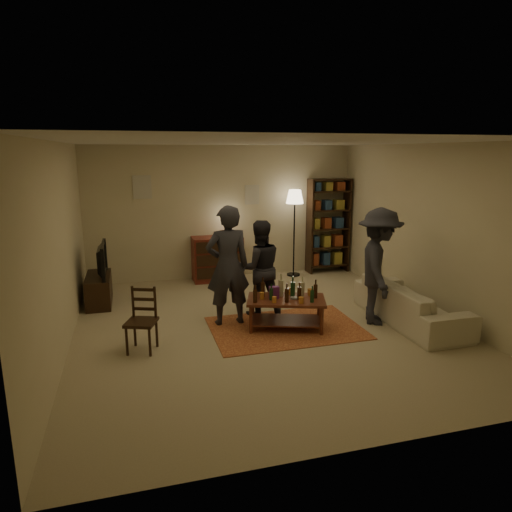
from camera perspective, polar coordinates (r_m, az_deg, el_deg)
name	(u,v)px	position (r m, az deg, el deg)	size (l,w,h in m)	color
floor	(265,327)	(6.93, 1.16, -8.84)	(6.00, 6.00, 0.00)	#C6B793
room_shell	(191,191)	(9.25, -8.07, 8.11)	(6.00, 6.00, 6.00)	beige
rug	(286,328)	(6.89, 3.73, -8.95)	(2.20, 1.50, 0.01)	maroon
coffee_table	(286,302)	(6.75, 3.76, -5.77)	(1.27, 0.94, 0.80)	brown
dining_chair	(142,318)	(6.21, -14.03, -7.47)	(0.48, 0.48, 0.86)	black
tv_stand	(99,282)	(8.28, -19.06, -3.11)	(0.40, 1.00, 1.06)	black
dresser	(218,257)	(9.27, -4.79, -0.18)	(1.00, 0.50, 1.36)	maroon
bookshelf	(328,225)	(9.96, 9.01, 3.89)	(0.90, 0.34, 2.02)	black
floor_lamp	(295,203)	(9.46, 4.86, 6.64)	(0.36, 0.36, 1.81)	black
sofa	(410,303)	(7.41, 18.72, -5.60)	(2.08, 0.81, 0.61)	beige
person_left	(228,266)	(6.80, -3.55, -1.25)	(0.66, 0.43, 1.82)	#2A2A33
person_right	(259,268)	(7.23, 0.41, -1.52)	(0.74, 0.58, 1.53)	#232229
person_by_sofa	(379,266)	(7.10, 15.08, -1.27)	(1.14, 0.66, 1.77)	#282830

